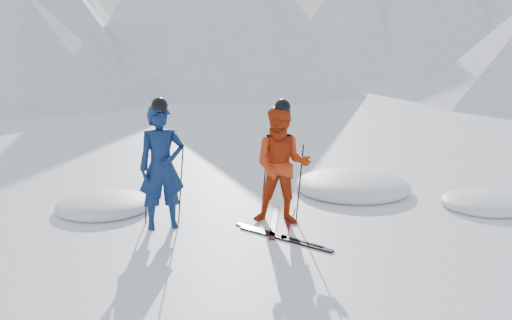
{
  "coord_description": "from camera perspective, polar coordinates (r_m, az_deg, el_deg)",
  "views": [
    {
      "loc": [
        -1.32,
        -8.04,
        2.94
      ],
      "look_at": [
        -1.83,
        0.5,
        1.1
      ],
      "focal_mm": 38.0,
      "sensor_mm": 36.0,
      "label": 1
    }
  ],
  "objects": [
    {
      "name": "ground",
      "position": [
        8.66,
        12.09,
        -7.99
      ],
      "size": [
        160.0,
        160.0,
        0.0
      ],
      "primitive_type": "plane",
      "color": "white",
      "rests_on": "ground"
    },
    {
      "name": "skier_blue",
      "position": [
        8.78,
        -9.89,
        -0.76
      ],
      "size": [
        0.86,
        0.73,
        2.01
      ],
      "primitive_type": "imported",
      "rotation": [
        0.0,
        0.0,
        0.39
      ],
      "color": "#0D204E",
      "rests_on": "ground"
    },
    {
      "name": "skier_red",
      "position": [
        8.89,
        2.75,
        -0.59
      ],
      "size": [
        1.0,
        0.8,
        1.97
      ],
      "primitive_type": "imported",
      "rotation": [
        0.0,
        0.0,
        -0.06
      ],
      "color": "#B8330E",
      "rests_on": "ground"
    },
    {
      "name": "pole_blue_left",
      "position": [
        9.08,
        -11.45,
        -2.58
      ],
      "size": [
        0.13,
        0.09,
        1.34
      ],
      "primitive_type": "cylinder",
      "rotation": [
        0.05,
        0.08,
        0.0
      ],
      "color": "black",
      "rests_on": "ground"
    },
    {
      "name": "pole_blue_right",
      "position": [
        9.05,
        -7.91,
        -2.5
      ],
      "size": [
        0.13,
        0.08,
        1.34
      ],
      "primitive_type": "cylinder",
      "rotation": [
        -0.04,
        0.08,
        0.0
      ],
      "color": "black",
      "rests_on": "ground"
    },
    {
      "name": "pole_red_left",
      "position": [
        9.21,
        0.88,
        -2.21
      ],
      "size": [
        0.13,
        0.1,
        1.31
      ],
      "primitive_type": "cylinder",
      "rotation": [
        0.06,
        0.08,
        0.0
      ],
      "color": "black",
      "rests_on": "ground"
    },
    {
      "name": "pole_red_right",
      "position": [
        9.11,
        4.63,
        -2.42
      ],
      "size": [
        0.13,
        0.09,
        1.31
      ],
      "primitive_type": "cylinder",
      "rotation": [
        -0.05,
        0.08,
        0.0
      ],
      "color": "black",
      "rests_on": "ground"
    },
    {
      "name": "ski_worn_left",
      "position": [
        9.15,
        1.93,
        -6.5
      ],
      "size": [
        0.13,
        1.7,
        0.03
      ],
      "primitive_type": "cube",
      "rotation": [
        0.0,
        0.0,
        -0.02
      ],
      "color": "black",
      "rests_on": "ground"
    },
    {
      "name": "ski_worn_right",
      "position": [
        9.15,
        3.45,
        -6.52
      ],
      "size": [
        0.25,
        1.7,
        0.03
      ],
      "primitive_type": "cube",
      "rotation": [
        0.0,
        0.0,
        -0.09
      ],
      "color": "black",
      "rests_on": "ground"
    },
    {
      "name": "ski_loose_a",
      "position": [
        8.52,
        2.34,
        -7.93
      ],
      "size": [
        1.41,
        1.09,
        0.03
      ],
      "primitive_type": "cube",
      "rotation": [
        0.0,
        0.0,
        0.93
      ],
      "color": "black",
      "rests_on": "ground"
    },
    {
      "name": "ski_loose_b",
      "position": [
        8.38,
        3.01,
        -8.29
      ],
      "size": [
        1.44,
        1.05,
        0.03
      ],
      "primitive_type": "cube",
      "rotation": [
        0.0,
        0.0,
        0.96
      ],
      "color": "black",
      "rests_on": "ground"
    },
    {
      "name": "snow_lumps",
      "position": [
        10.42,
        8.42,
        -4.37
      ],
      "size": [
        8.6,
        5.61,
        0.52
      ],
      "color": "white",
      "rests_on": "ground"
    }
  ]
}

